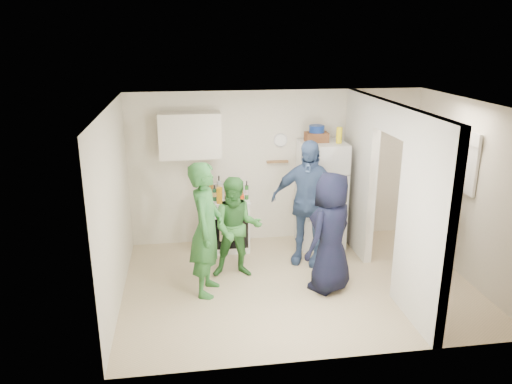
{
  "coord_description": "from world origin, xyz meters",
  "views": [
    {
      "loc": [
        -1.49,
        -6.11,
        3.36
      ],
      "look_at": [
        -0.54,
        0.4,
        1.25
      ],
      "focal_mm": 35.0,
      "sensor_mm": 36.0,
      "label": 1
    }
  ],
  "objects_px": {
    "fridge": "(321,194)",
    "person_denim": "(307,203)",
    "stove": "(227,223)",
    "yellow_cup_stack_top": "(339,135)",
    "person_green_center": "(237,228)",
    "person_navy": "(331,233)",
    "person_nook": "(424,217)",
    "wicker_basket": "(316,137)",
    "blue_bowl": "(317,129)",
    "person_green_left": "(206,229)"
  },
  "relations": [
    {
      "from": "stove",
      "to": "person_green_left",
      "type": "distance_m",
      "value": 1.53
    },
    {
      "from": "fridge",
      "to": "yellow_cup_stack_top",
      "type": "distance_m",
      "value": 1.01
    },
    {
      "from": "blue_bowl",
      "to": "person_navy",
      "type": "relative_size",
      "value": 0.15
    },
    {
      "from": "yellow_cup_stack_top",
      "to": "person_denim",
      "type": "xyz_separation_m",
      "value": [
        -0.61,
        -0.54,
        -0.89
      ]
    },
    {
      "from": "stove",
      "to": "person_denim",
      "type": "bearing_deg",
      "value": -30.04
    },
    {
      "from": "fridge",
      "to": "person_green_center",
      "type": "relative_size",
      "value": 1.17
    },
    {
      "from": "wicker_basket",
      "to": "fridge",
      "type": "bearing_deg",
      "value": -26.57
    },
    {
      "from": "blue_bowl",
      "to": "person_denim",
      "type": "bearing_deg",
      "value": -112.83
    },
    {
      "from": "person_green_center",
      "to": "person_denim",
      "type": "height_order",
      "value": "person_denim"
    },
    {
      "from": "fridge",
      "to": "person_denim",
      "type": "xyz_separation_m",
      "value": [
        -0.39,
        -0.64,
        0.09
      ]
    },
    {
      "from": "person_navy",
      "to": "yellow_cup_stack_top",
      "type": "bearing_deg",
      "value": -148.97
    },
    {
      "from": "yellow_cup_stack_top",
      "to": "person_navy",
      "type": "xyz_separation_m",
      "value": [
        -0.51,
        -1.42,
        -1.02
      ]
    },
    {
      "from": "person_denim",
      "to": "person_nook",
      "type": "height_order",
      "value": "person_denim"
    },
    {
      "from": "person_denim",
      "to": "person_nook",
      "type": "bearing_deg",
      "value": 10.01
    },
    {
      "from": "fridge",
      "to": "person_nook",
      "type": "bearing_deg",
      "value": -43.4
    },
    {
      "from": "person_green_center",
      "to": "fridge",
      "type": "bearing_deg",
      "value": 37.05
    },
    {
      "from": "person_nook",
      "to": "yellow_cup_stack_top",
      "type": "bearing_deg",
      "value": -134.5
    },
    {
      "from": "stove",
      "to": "person_navy",
      "type": "distance_m",
      "value": 2.04
    },
    {
      "from": "blue_bowl",
      "to": "person_nook",
      "type": "height_order",
      "value": "blue_bowl"
    },
    {
      "from": "blue_bowl",
      "to": "person_nook",
      "type": "xyz_separation_m",
      "value": [
        1.31,
        -1.19,
        -1.1
      ]
    },
    {
      "from": "stove",
      "to": "person_denim",
      "type": "height_order",
      "value": "person_denim"
    },
    {
      "from": "fridge",
      "to": "person_navy",
      "type": "relative_size",
      "value": 1.04
    },
    {
      "from": "person_green_left",
      "to": "person_nook",
      "type": "bearing_deg",
      "value": -71.67
    },
    {
      "from": "person_green_left",
      "to": "person_navy",
      "type": "relative_size",
      "value": 1.1
    },
    {
      "from": "stove",
      "to": "person_green_center",
      "type": "distance_m",
      "value": 1.03
    },
    {
      "from": "stove",
      "to": "yellow_cup_stack_top",
      "type": "bearing_deg",
      "value": -4.22
    },
    {
      "from": "wicker_basket",
      "to": "person_denim",
      "type": "bearing_deg",
      "value": -112.83
    },
    {
      "from": "wicker_basket",
      "to": "person_green_left",
      "type": "relative_size",
      "value": 0.19
    },
    {
      "from": "stove",
      "to": "wicker_basket",
      "type": "bearing_deg",
      "value": 0.79
    },
    {
      "from": "person_navy",
      "to": "fridge",
      "type": "bearing_deg",
      "value": -140.03
    },
    {
      "from": "blue_bowl",
      "to": "person_green_left",
      "type": "bearing_deg",
      "value": -142.12
    },
    {
      "from": "blue_bowl",
      "to": "person_green_left",
      "type": "relative_size",
      "value": 0.13
    },
    {
      "from": "fridge",
      "to": "person_denim",
      "type": "distance_m",
      "value": 0.75
    },
    {
      "from": "person_navy",
      "to": "person_nook",
      "type": "height_order",
      "value": "person_navy"
    },
    {
      "from": "yellow_cup_stack_top",
      "to": "person_green_center",
      "type": "distance_m",
      "value": 2.2
    },
    {
      "from": "person_denim",
      "to": "person_navy",
      "type": "distance_m",
      "value": 0.9
    },
    {
      "from": "fridge",
      "to": "person_nook",
      "type": "height_order",
      "value": "fridge"
    },
    {
      "from": "blue_bowl",
      "to": "person_navy",
      "type": "height_order",
      "value": "blue_bowl"
    },
    {
      "from": "fridge",
      "to": "person_green_center",
      "type": "height_order",
      "value": "fridge"
    },
    {
      "from": "fridge",
      "to": "person_denim",
      "type": "bearing_deg",
      "value": -121.43
    },
    {
      "from": "wicker_basket",
      "to": "person_green_left",
      "type": "xyz_separation_m",
      "value": [
        -1.83,
        -1.42,
        -0.89
      ]
    },
    {
      "from": "yellow_cup_stack_top",
      "to": "person_nook",
      "type": "height_order",
      "value": "yellow_cup_stack_top"
    },
    {
      "from": "wicker_basket",
      "to": "person_nook",
      "type": "distance_m",
      "value": 2.02
    },
    {
      "from": "wicker_basket",
      "to": "person_denim",
      "type": "xyz_separation_m",
      "value": [
        -0.29,
        -0.69,
        -0.84
      ]
    },
    {
      "from": "person_green_left",
      "to": "fridge",
      "type": "bearing_deg",
      "value": -40.4
    },
    {
      "from": "wicker_basket",
      "to": "blue_bowl",
      "type": "relative_size",
      "value": 1.46
    },
    {
      "from": "stove",
      "to": "fridge",
      "type": "distance_m",
      "value": 1.6
    },
    {
      "from": "fridge",
      "to": "yellow_cup_stack_top",
      "type": "bearing_deg",
      "value": -24.44
    },
    {
      "from": "stove",
      "to": "person_denim",
      "type": "xyz_separation_m",
      "value": [
        1.15,
        -0.67,
        0.52
      ]
    },
    {
      "from": "stove",
      "to": "person_green_center",
      "type": "relative_size",
      "value": 0.58
    }
  ]
}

